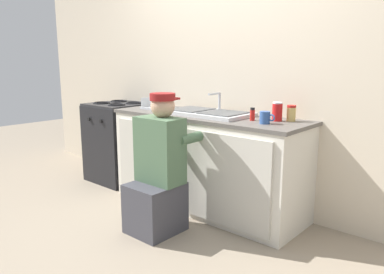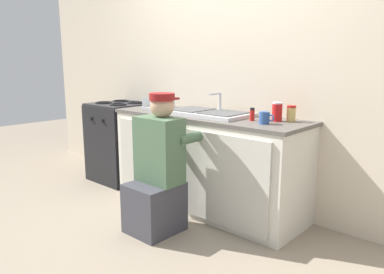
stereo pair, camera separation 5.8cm
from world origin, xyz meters
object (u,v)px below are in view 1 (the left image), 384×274
(dish_rack_tray, at_px, (157,107))
(soda_cup_red, at_px, (277,112))
(plumber_person, at_px, (158,175))
(sink_double_basin, at_px, (207,112))
(condiment_jar, at_px, (291,113))
(stove_range, at_px, (119,142))
(coffee_mug, at_px, (265,118))
(spice_bottle_red, at_px, (252,114))

(dish_rack_tray, relative_size, soda_cup_red, 1.84)
(plumber_person, bearing_deg, sink_double_basin, 91.94)
(condiment_jar, relative_size, dish_rack_tray, 0.46)
(plumber_person, height_order, dish_rack_tray, plumber_person)
(sink_double_basin, bearing_deg, soda_cup_red, 7.63)
(stove_range, height_order, coffee_mug, coffee_mug)
(sink_double_basin, relative_size, plumber_person, 0.72)
(soda_cup_red, bearing_deg, sink_double_basin, -172.37)
(condiment_jar, height_order, spice_bottle_red, condiment_jar)
(spice_bottle_red, bearing_deg, soda_cup_red, 33.61)
(sink_double_basin, xyz_separation_m, condiment_jar, (0.74, 0.15, 0.05))
(plumber_person, bearing_deg, stove_range, 154.14)
(condiment_jar, distance_m, coffee_mug, 0.26)
(soda_cup_red, bearing_deg, dish_rack_tray, -175.42)
(sink_double_basin, distance_m, dish_rack_tray, 0.62)
(sink_double_basin, distance_m, condiment_jar, 0.76)
(dish_rack_tray, bearing_deg, soda_cup_red, 4.58)
(plumber_person, distance_m, spice_bottle_red, 0.90)
(condiment_jar, distance_m, dish_rack_tray, 1.38)
(stove_range, height_order, dish_rack_tray, dish_rack_tray)
(sink_double_basin, bearing_deg, stove_range, -179.90)
(condiment_jar, distance_m, soda_cup_red, 0.11)
(plumber_person, relative_size, condiment_jar, 8.63)
(plumber_person, bearing_deg, spice_bottle_red, 52.52)
(condiment_jar, bearing_deg, spice_bottle_red, -145.44)
(sink_double_basin, height_order, plumber_person, plumber_person)
(stove_range, bearing_deg, soda_cup_red, 2.66)
(dish_rack_tray, xyz_separation_m, coffee_mug, (1.28, -0.08, 0.02))
(sink_double_basin, height_order, dish_rack_tray, sink_double_basin)
(sink_double_basin, bearing_deg, spice_bottle_red, -2.44)
(soda_cup_red, relative_size, coffee_mug, 1.21)
(spice_bottle_red, relative_size, coffee_mug, 0.83)
(dish_rack_tray, bearing_deg, sink_double_basin, 1.37)
(stove_range, height_order, condiment_jar, condiment_jar)
(stove_range, bearing_deg, coffee_mug, -2.74)
(spice_bottle_red, height_order, coffee_mug, spice_bottle_red)
(condiment_jar, bearing_deg, sink_double_basin, -168.37)
(dish_rack_tray, distance_m, spice_bottle_red, 1.11)
(plumber_person, xyz_separation_m, dish_rack_tray, (-0.65, 0.62, 0.44))
(spice_bottle_red, bearing_deg, stove_range, 179.39)
(condiment_jar, height_order, soda_cup_red, soda_cup_red)
(sink_double_basin, relative_size, coffee_mug, 6.35)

